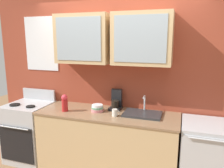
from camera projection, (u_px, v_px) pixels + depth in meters
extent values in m
cube|color=#993D28|center=(116.00, 75.00, 3.33)|extent=(4.09, 0.10, 2.81)
cube|color=tan|center=(83.00, 39.00, 3.16)|extent=(0.79, 0.31, 0.70)
cube|color=#9EADB7|center=(78.00, 39.00, 3.01)|extent=(0.67, 0.01, 0.59)
cube|color=tan|center=(142.00, 39.00, 2.90)|extent=(0.79, 0.31, 0.70)
cube|color=#9EADB7|center=(140.00, 39.00, 2.75)|extent=(0.67, 0.01, 0.59)
cube|color=white|center=(41.00, 44.00, 3.57)|extent=(0.59, 0.01, 0.86)
cube|color=tan|center=(107.00, 144.00, 3.16)|extent=(1.95, 0.65, 0.91)
cube|color=#8C6B4C|center=(107.00, 114.00, 3.07)|extent=(1.97, 0.68, 0.02)
cube|color=silver|center=(30.00, 132.00, 3.57)|extent=(0.65, 0.63, 0.93)
cube|color=black|center=(16.00, 145.00, 3.29)|extent=(0.60, 0.01, 0.56)
cylinder|color=silver|center=(13.00, 128.00, 3.20)|extent=(0.52, 0.02, 0.02)
cube|color=silver|center=(39.00, 94.00, 3.73)|extent=(0.62, 0.04, 0.18)
cylinder|color=black|center=(15.00, 105.00, 3.41)|extent=(0.16, 0.16, 0.02)
cylinder|color=black|center=(30.00, 106.00, 3.32)|extent=(0.13, 0.13, 0.02)
cube|color=#2D2D30|center=(142.00, 114.00, 2.97)|extent=(0.50, 0.35, 0.03)
cylinder|color=silver|center=(145.00, 103.00, 3.08)|extent=(0.02, 0.02, 0.20)
cylinder|color=silver|center=(144.00, 97.00, 3.00)|extent=(0.02, 0.12, 0.02)
cylinder|color=#D87F84|center=(97.00, 110.00, 3.12)|extent=(0.18, 0.18, 0.04)
cylinder|color=#669972|center=(97.00, 108.00, 3.12)|extent=(0.17, 0.17, 0.04)
cylinder|color=white|center=(97.00, 106.00, 3.11)|extent=(0.16, 0.16, 0.04)
cylinder|color=#B21E1E|center=(65.00, 105.00, 3.12)|extent=(0.09, 0.09, 0.17)
sphere|color=#D8333F|center=(64.00, 98.00, 3.10)|extent=(0.09, 0.09, 0.09)
cylinder|color=silver|center=(115.00, 113.00, 2.92)|extent=(0.07, 0.07, 0.10)
torus|color=silver|center=(118.00, 113.00, 2.91)|extent=(0.06, 0.01, 0.06)
cube|color=silver|center=(204.00, 158.00, 2.76)|extent=(0.58, 0.62, 0.93)
cylinder|color=silver|center=(209.00, 140.00, 2.36)|extent=(0.44, 0.02, 0.02)
cube|color=black|center=(115.00, 108.00, 3.22)|extent=(0.17, 0.20, 0.03)
cylinder|color=black|center=(115.00, 104.00, 3.18)|extent=(0.11, 0.11, 0.11)
cube|color=black|center=(117.00, 98.00, 3.25)|extent=(0.15, 0.06, 0.26)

